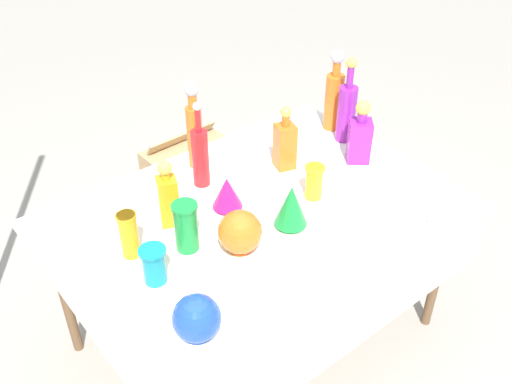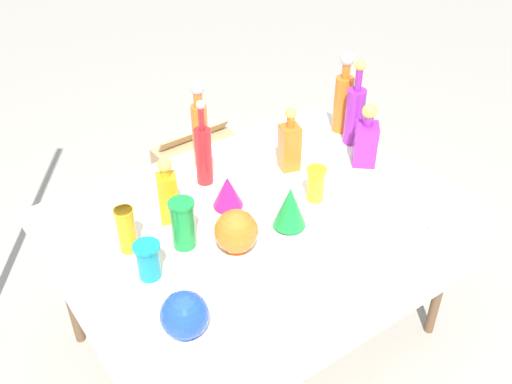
% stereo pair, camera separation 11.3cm
% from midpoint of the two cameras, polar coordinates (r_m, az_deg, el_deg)
% --- Properties ---
extents(ground_plane, '(40.00, 40.00, 0.00)m').
position_cam_midpoint_polar(ground_plane, '(2.86, -1.16, -14.07)').
color(ground_plane, '#A0998C').
extents(display_table, '(1.61, 1.14, 0.76)m').
position_cam_midpoint_polar(display_table, '(2.35, -0.83, -3.53)').
color(display_table, white).
rests_on(display_table, ground).
extents(tall_bottle_0, '(0.09, 0.09, 0.42)m').
position_cam_midpoint_polar(tall_bottle_0, '(2.76, 7.90, 8.13)').
color(tall_bottle_0, purple).
rests_on(tall_bottle_0, display_table).
extents(tall_bottle_1, '(0.07, 0.07, 0.39)m').
position_cam_midpoint_polar(tall_bottle_1, '(2.43, -6.92, 3.67)').
color(tall_bottle_1, red).
rests_on(tall_bottle_1, display_table).
extents(tall_bottle_2, '(0.09, 0.09, 0.41)m').
position_cam_midpoint_polar(tall_bottle_2, '(2.85, 6.69, 9.47)').
color(tall_bottle_2, orange).
rests_on(tall_bottle_2, display_table).
extents(tall_bottle_3, '(0.07, 0.07, 0.41)m').
position_cam_midpoint_polar(tall_bottle_3, '(2.54, -7.44, 6.18)').
color(tall_bottle_3, orange).
rests_on(tall_bottle_3, display_table).
extents(square_decanter_0, '(0.10, 0.10, 0.30)m').
position_cam_midpoint_polar(square_decanter_0, '(2.54, 1.65, 4.89)').
color(square_decanter_0, orange).
rests_on(square_decanter_0, display_table).
extents(square_decanter_1, '(0.10, 0.10, 0.29)m').
position_cam_midpoint_polar(square_decanter_1, '(2.24, -10.24, -0.48)').
color(square_decanter_1, orange).
rests_on(square_decanter_1, display_table).
extents(square_decanter_2, '(0.14, 0.14, 0.30)m').
position_cam_midpoint_polar(square_decanter_2, '(2.62, 9.12, 5.52)').
color(square_decanter_2, purple).
rests_on(square_decanter_2, display_table).
extents(slender_vase_0, '(0.10, 0.10, 0.20)m').
position_cam_midpoint_polar(slender_vase_0, '(2.12, -8.54, -3.36)').
color(slender_vase_0, '#198C38').
rests_on(slender_vase_0, display_table).
extents(slender_vase_1, '(0.10, 0.10, 0.14)m').
position_cam_midpoint_polar(slender_vase_1, '(2.02, -11.77, -7.06)').
color(slender_vase_1, teal).
rests_on(slender_vase_1, display_table).
extents(slender_vase_2, '(0.07, 0.07, 0.19)m').
position_cam_midpoint_polar(slender_vase_2, '(2.13, -14.09, -4.09)').
color(slender_vase_2, orange).
rests_on(slender_vase_2, display_table).
extents(slender_vase_3, '(0.09, 0.09, 0.15)m').
position_cam_midpoint_polar(slender_vase_3, '(2.37, 4.48, 1.11)').
color(slender_vase_3, yellow).
rests_on(slender_vase_3, display_table).
extents(fluted_vase_0, '(0.13, 0.13, 0.15)m').
position_cam_midpoint_polar(fluted_vase_0, '(2.31, -4.30, -0.09)').
color(fluted_vase_0, '#C61972').
rests_on(fluted_vase_0, display_table).
extents(fluted_vase_1, '(0.13, 0.13, 0.19)m').
position_cam_midpoint_polar(fluted_vase_1, '(2.21, 2.08, -1.40)').
color(fluted_vase_1, '#198C38').
rests_on(fluted_vase_1, display_table).
extents(round_bowl_0, '(0.17, 0.17, 0.17)m').
position_cam_midpoint_polar(round_bowl_0, '(2.10, -3.16, -4.04)').
color(round_bowl_0, orange).
rests_on(round_bowl_0, display_table).
extents(round_bowl_1, '(0.16, 0.16, 0.16)m').
position_cam_midpoint_polar(round_bowl_1, '(1.82, -7.77, -12.45)').
color(round_bowl_1, blue).
rests_on(round_bowl_1, display_table).
extents(price_tag_left, '(0.06, 0.02, 0.03)m').
position_cam_midpoint_polar(price_tag_left, '(2.36, 16.05, -2.58)').
color(price_tag_left, white).
rests_on(price_tag_left, display_table).
extents(price_tag_center, '(0.06, 0.02, 0.04)m').
position_cam_midpoint_polar(price_tag_center, '(1.95, 4.62, -10.66)').
color(price_tag_center, white).
rests_on(price_tag_center, display_table).
extents(cardboard_box_behind_left, '(0.55, 0.44, 0.45)m').
position_cam_midpoint_polar(cardboard_box_behind_left, '(3.57, -7.00, 1.50)').
color(cardboard_box_behind_left, tan).
rests_on(cardboard_box_behind_left, ground).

